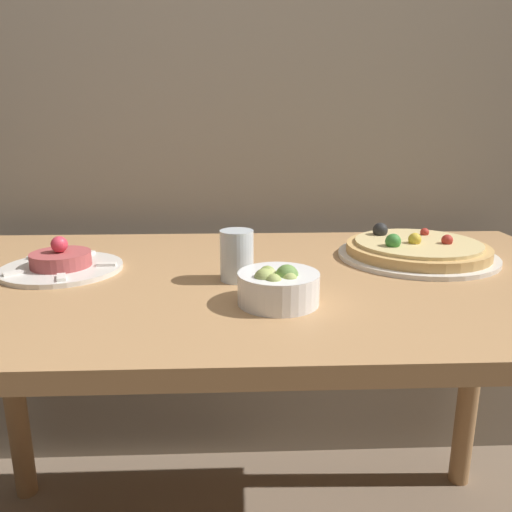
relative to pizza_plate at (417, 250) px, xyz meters
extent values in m
cube|color=gray|center=(-0.39, 0.40, 0.50)|extent=(8.00, 0.05, 2.60)
cube|color=#AD7F51|center=(-0.39, -0.12, -0.04)|extent=(1.45, 0.78, 0.03)
cylinder|color=#AD7F51|center=(-1.05, 0.22, -0.43)|extent=(0.06, 0.06, 0.75)
cylinder|color=#AD7F51|center=(0.28, 0.22, -0.43)|extent=(0.06, 0.06, 0.75)
cylinder|color=silver|center=(0.00, 0.00, -0.01)|extent=(0.35, 0.35, 0.01)
cylinder|color=tan|center=(0.00, 0.00, 0.00)|extent=(0.32, 0.32, 0.02)
cylinder|color=#E0C684|center=(0.00, 0.00, 0.02)|extent=(0.28, 0.28, 0.01)
sphere|color=#B22D23|center=(0.06, -0.02, 0.03)|extent=(0.03, 0.03, 0.03)
sphere|color=black|center=(-0.06, 0.07, 0.03)|extent=(0.04, 0.04, 0.04)
sphere|color=gold|center=(-0.01, -0.02, 0.03)|extent=(0.03, 0.03, 0.03)
sphere|color=#B22D23|center=(0.04, 0.07, 0.03)|extent=(0.02, 0.02, 0.02)
sphere|color=#387F33|center=(-0.07, -0.04, 0.03)|extent=(0.03, 0.03, 0.03)
cylinder|color=silver|center=(-0.77, -0.07, -0.01)|extent=(0.25, 0.25, 0.01)
cylinder|color=#A84747|center=(-0.77, -0.07, 0.01)|extent=(0.12, 0.12, 0.03)
sphere|color=#E0384C|center=(-0.77, -0.07, 0.04)|extent=(0.03, 0.03, 0.03)
cube|color=white|center=(-0.68, -0.07, -0.01)|extent=(0.04, 0.02, 0.01)
cube|color=white|center=(-0.75, 0.02, -0.01)|extent=(0.03, 0.04, 0.01)
cube|color=white|center=(-0.85, -0.02, -0.01)|extent=(0.04, 0.04, 0.01)
cube|color=white|center=(-0.85, -0.12, -0.01)|extent=(0.04, 0.04, 0.01)
cube|color=white|center=(-0.75, -0.16, -0.01)|extent=(0.03, 0.04, 0.01)
cylinder|color=white|center=(-0.34, -0.28, 0.01)|extent=(0.14, 0.14, 0.05)
sphere|color=#A3B25B|center=(-0.36, -0.30, 0.03)|extent=(0.03, 0.03, 0.03)
sphere|color=#668E42|center=(-0.33, -0.29, 0.03)|extent=(0.04, 0.04, 0.04)
sphere|color=#A3B25B|center=(-0.35, -0.32, 0.03)|extent=(0.03, 0.03, 0.03)
sphere|color=#8EA34C|center=(-0.36, -0.27, 0.03)|extent=(0.03, 0.03, 0.03)
sphere|color=#B7BC70|center=(-0.35, -0.28, 0.03)|extent=(0.03, 0.03, 0.03)
sphere|color=#A3B25B|center=(-0.32, -0.31, 0.03)|extent=(0.03, 0.03, 0.03)
cylinder|color=silver|center=(-0.41, -0.15, 0.03)|extent=(0.07, 0.07, 0.10)
camera|label=1|loc=(-0.41, -1.08, 0.28)|focal=35.00mm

